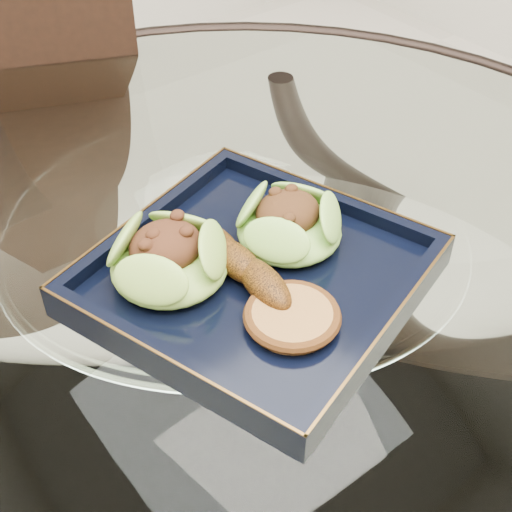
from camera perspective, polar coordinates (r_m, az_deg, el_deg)
dining_table at (r=0.81m, az=-1.45°, el=-9.45°), size 1.13×1.13×0.77m
dining_chair at (r=1.12m, az=-17.50°, el=1.37°), size 0.55×0.55×0.96m
navy_plate at (r=0.66m, az=-0.00°, el=-1.96°), size 0.34×0.34×0.02m
lettuce_wrap_left at (r=0.64m, az=-6.97°, el=-0.37°), size 0.13×0.13×0.04m
lettuce_wrap_right at (r=0.67m, az=2.69°, el=2.42°), size 0.12×0.12×0.04m
roasted_plantain at (r=0.64m, az=-1.67°, el=-0.35°), size 0.04×0.15×0.03m
crumb_patty at (r=0.60m, az=2.91°, el=-4.93°), size 0.08×0.08×0.01m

